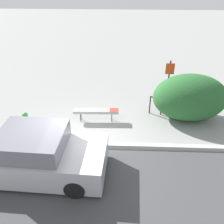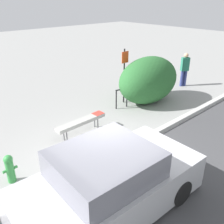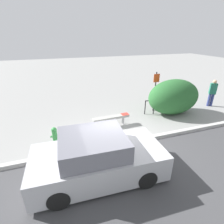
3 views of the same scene
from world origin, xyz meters
name	(u,v)px [view 3 (image 3 of 3)]	position (x,y,z in m)	size (l,w,h in m)	color
ground_plane	(115,146)	(0.00, 0.00, 0.00)	(60.00, 60.00, 0.00)	gray
curb	(115,145)	(0.00, 0.00, 0.07)	(60.00, 0.20, 0.13)	#B7B7B2
bench	(111,118)	(0.41, 1.68, 0.46)	(1.85, 0.37, 0.53)	#515156
bike_rack	(150,106)	(2.91, 2.34, 0.50)	(0.54, 0.19, 0.83)	black
sign_post	(155,88)	(3.38, 2.69, 1.38)	(0.36, 0.08, 2.30)	black
fire_hydrant	(55,135)	(-2.27, 0.95, 0.41)	(0.36, 0.22, 0.77)	#338C3F
shrub_hedge	(173,97)	(4.21, 2.05, 0.98)	(3.00, 1.89, 1.96)	#28602D
pedestrian	(212,92)	(7.17, 2.20, 0.90)	(0.44, 0.38, 1.69)	navy
parked_car_near	(97,158)	(-1.05, -1.34, 0.67)	(4.11, 2.07, 1.50)	black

